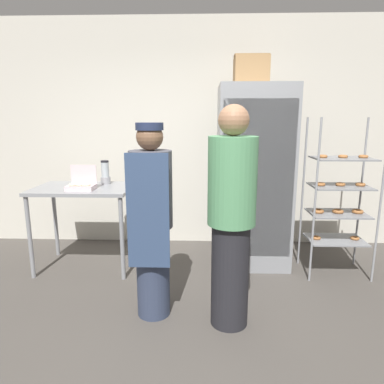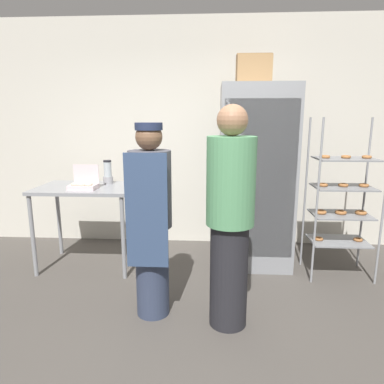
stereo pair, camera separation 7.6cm
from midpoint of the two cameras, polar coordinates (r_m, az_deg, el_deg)
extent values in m
plane|color=#4C4742|center=(2.78, -0.79, -24.05)|extent=(14.00, 14.00, 0.00)
cube|color=silver|center=(4.52, 1.30, 9.51)|extent=(6.40, 0.12, 2.87)
cube|color=gray|center=(3.91, 11.03, 2.42)|extent=(0.80, 0.73, 2.00)
cube|color=gray|center=(3.56, 11.78, 1.77)|extent=(0.73, 0.02, 1.64)
cylinder|color=silver|center=(3.50, 8.32, 2.23)|extent=(0.02, 0.02, 0.98)
cylinder|color=#93969B|center=(3.57, 20.69, -1.85)|extent=(0.02, 0.02, 1.66)
cylinder|color=#93969B|center=(3.81, 29.84, -1.85)|extent=(0.02, 0.02, 1.66)
cylinder|color=#93969B|center=(3.97, 18.88, -0.35)|extent=(0.02, 0.02, 1.66)
cylinder|color=#93969B|center=(4.19, 27.26, -0.44)|extent=(0.02, 0.02, 1.66)
cube|color=gray|center=(3.99, 23.67, -7.49)|extent=(0.58, 0.40, 0.01)
torus|color=#AD6B38|center=(3.92, 20.87, -7.29)|extent=(0.09, 0.09, 0.03)
torus|color=#AD6B38|center=(4.06, 26.42, -7.11)|extent=(0.09, 0.09, 0.03)
cube|color=gray|center=(3.91, 24.03, -3.45)|extent=(0.58, 0.40, 0.01)
torus|color=#AD6B38|center=(3.84, 21.20, -3.12)|extent=(0.12, 0.12, 0.04)
torus|color=#AD6B38|center=(3.90, 24.06, -3.10)|extent=(0.12, 0.12, 0.04)
torus|color=#AD6B38|center=(3.98, 26.82, -3.08)|extent=(0.12, 0.12, 0.04)
cube|color=gray|center=(3.85, 24.40, 0.73)|extent=(0.58, 0.40, 0.01)
torus|color=#AD6B38|center=(3.78, 21.54, 1.13)|extent=(0.10, 0.10, 0.03)
torus|color=#AD6B38|center=(3.84, 24.43, 1.07)|extent=(0.10, 0.10, 0.03)
torus|color=#AD6B38|center=(3.92, 27.22, 1.01)|extent=(0.10, 0.10, 0.03)
cube|color=gray|center=(3.81, 24.78, 5.03)|extent=(0.58, 0.40, 0.01)
torus|color=#AD6B38|center=(3.74, 21.88, 5.49)|extent=(0.09, 0.09, 0.03)
torus|color=#AD6B38|center=(3.80, 24.81, 5.35)|extent=(0.09, 0.09, 0.03)
torus|color=#AD6B38|center=(3.88, 27.63, 5.20)|extent=(0.09, 0.09, 0.03)
cube|color=gray|center=(3.91, -16.77, 0.63)|extent=(1.04, 0.70, 0.04)
cylinder|color=gray|center=(3.94, -24.51, -6.76)|extent=(0.04, 0.04, 0.88)
cylinder|color=gray|center=(3.60, -10.79, -7.59)|extent=(0.04, 0.04, 0.88)
cylinder|color=gray|center=(4.47, -20.84, -4.28)|extent=(0.04, 0.04, 0.88)
cylinder|color=gray|center=(4.17, -8.72, -4.75)|extent=(0.04, 0.04, 0.88)
cube|color=silver|center=(3.75, -17.11, 0.82)|extent=(0.28, 0.20, 0.05)
cube|color=silver|center=(3.83, -16.70, 2.95)|extent=(0.27, 0.01, 0.20)
torus|color=beige|center=(3.74, -18.35, 1.26)|extent=(0.09, 0.09, 0.02)
torus|color=beige|center=(3.71, -17.35, 1.26)|extent=(0.09, 0.09, 0.02)
torus|color=beige|center=(3.69, -16.33, 1.25)|extent=(0.09, 0.09, 0.02)
torus|color=beige|center=(3.80, -17.94, 1.47)|extent=(0.09, 0.09, 0.02)
torus|color=beige|center=(3.78, -16.95, 1.47)|extent=(0.09, 0.09, 0.02)
cylinder|color=#99999E|center=(4.01, -13.27, 1.96)|extent=(0.11, 0.11, 0.08)
cylinder|color=#B2BCC1|center=(3.99, -13.35, 3.70)|extent=(0.09, 0.09, 0.17)
cylinder|color=black|center=(3.98, -13.42, 5.03)|extent=(0.09, 0.09, 0.02)
cube|color=#A87F51|center=(3.95, 10.77, 19.22)|extent=(0.36, 0.31, 0.30)
cube|color=#977249|center=(3.98, 10.86, 21.49)|extent=(0.37, 0.16, 0.02)
cylinder|color=#333D56|center=(2.97, -5.87, -12.87)|extent=(0.28, 0.28, 0.78)
cylinder|color=#4C4C56|center=(2.75, -6.18, 0.47)|extent=(0.34, 0.34, 0.62)
sphere|color=brown|center=(2.70, -6.38, 9.13)|extent=(0.21, 0.21, 0.21)
cube|color=#33476B|center=(2.61, -6.77, -3.27)|extent=(0.32, 0.02, 0.89)
cylinder|color=#232D4C|center=(2.69, -6.42, 10.82)|extent=(0.22, 0.22, 0.06)
cylinder|color=#232328|center=(2.82, 6.92, -13.58)|extent=(0.30, 0.30, 0.85)
cylinder|color=#569966|center=(2.58, 7.35, 1.76)|extent=(0.37, 0.37, 0.67)
sphere|color=#9E7051|center=(2.54, 7.62, 11.78)|extent=(0.23, 0.23, 0.23)
camera|label=1|loc=(0.04, -89.28, 0.15)|focal=32.00mm
camera|label=2|loc=(0.04, 90.72, -0.15)|focal=32.00mm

